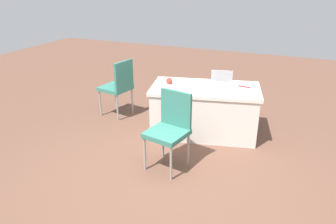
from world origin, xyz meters
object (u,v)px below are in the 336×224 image
Objects in this scene: table_foreground at (204,110)px; chair_near_front at (119,84)px; chair_by_pillar at (170,126)px; laptop_silver at (221,83)px; yarn_ball at (169,81)px; scissors_red at (244,87)px.

chair_near_front is (1.50, -0.09, 0.18)m from table_foreground.
chair_near_front reaches higher than chair_by_pillar.
chair_by_pillar is at bearing 64.55° from laptop_silver.
table_foreground is at bearing -173.44° from yarn_ball.
chair_by_pillar is at bearing 113.25° from yarn_ball.
scissors_red is at bearing 177.16° from laptop_silver.
yarn_ball is at bearing -88.29° from chair_near_front.
table_foreground is 1.78× the size of chair_by_pillar.
laptop_silver is (-1.69, -0.09, 0.22)m from chair_near_front.
laptop_silver is 3.97× the size of yarn_ball.
chair_near_front is 1.01× the size of chair_by_pillar.
scissors_red is (-1.05, -0.28, -0.04)m from yarn_ball.
chair_by_pillar reaches higher than laptop_silver.
chair_near_front is 1.70m from laptop_silver.
scissors_red is (-0.63, -1.26, 0.18)m from chair_by_pillar.
table_foreground is 1.52m from chair_near_front.
scissors_red is at bearing -164.85° from yarn_ball.
chair_near_front is 2.02m from scissors_red.
laptop_silver is 0.76m from yarn_ball.
scissors_red is at bearing -104.86° from chair_by_pillar.
chair_near_front is at bearing -3.29° from table_foreground.
scissors_red reaches higher than table_foreground.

